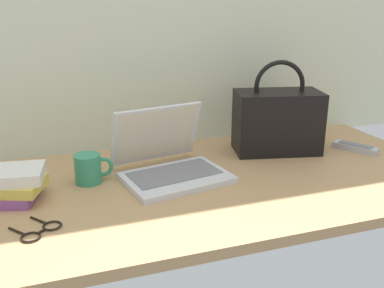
% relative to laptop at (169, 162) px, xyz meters
% --- Properties ---
extents(desk, '(1.60, 0.76, 0.03)m').
position_rel_laptop_xyz_m(desk, '(0.10, -0.07, -0.06)').
color(desk, tan).
rests_on(desk, ground).
extents(laptop, '(0.35, 0.34, 0.21)m').
position_rel_laptop_xyz_m(laptop, '(0.00, 0.00, 0.00)').
color(laptop, silver).
rests_on(laptop, desk).
extents(coffee_mug, '(0.12, 0.08, 0.09)m').
position_rel_laptop_xyz_m(coffee_mug, '(-0.24, 0.03, 0.00)').
color(coffee_mug, '#338C66').
rests_on(coffee_mug, desk).
extents(remote_control_near, '(0.12, 0.16, 0.02)m').
position_rel_laptop_xyz_m(remote_control_near, '(0.71, 0.00, -0.03)').
color(remote_control_near, '#B7B7B7').
rests_on(remote_control_near, desk).
extents(eyeglasses, '(0.14, 0.14, 0.01)m').
position_rel_laptop_xyz_m(eyeglasses, '(-0.39, -0.24, -0.04)').
color(eyeglasses, black).
rests_on(eyeglasses, desk).
extents(handbag, '(0.33, 0.22, 0.33)m').
position_rel_laptop_xyz_m(handbag, '(0.43, 0.10, 0.07)').
color(handbag, black).
rests_on(handbag, desk).
extents(book_stack, '(0.23, 0.19, 0.09)m').
position_rel_laptop_xyz_m(book_stack, '(-0.47, -0.03, 0.00)').
color(book_stack, '#8C4C8C').
rests_on(book_stack, desk).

